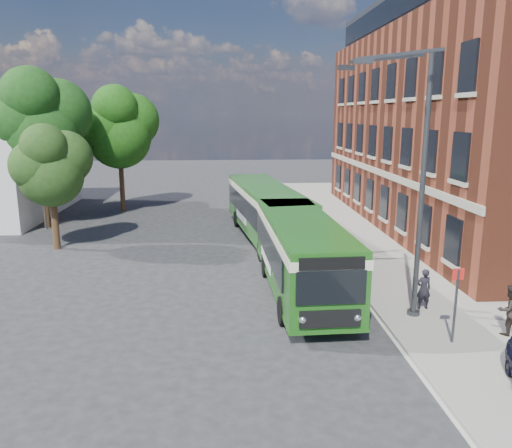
{
  "coord_description": "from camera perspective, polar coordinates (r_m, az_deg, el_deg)",
  "views": [
    {
      "loc": [
        -1.34,
        -18.05,
        7.05
      ],
      "look_at": [
        0.02,
        3.79,
        2.2
      ],
      "focal_mm": 35.0,
      "sensor_mm": 36.0,
      "label": 1
    }
  ],
  "objects": [
    {
      "name": "ground",
      "position": [
        19.42,
        0.65,
        -8.78
      ],
      "size": [
        120.0,
        120.0,
        0.0
      ],
      "primitive_type": "plane",
      "color": "#28282A",
      "rests_on": "ground"
    },
    {
      "name": "pavement",
      "position": [
        28.23,
        13.76,
        -2.18
      ],
      "size": [
        6.0,
        48.0,
        0.15
      ],
      "primitive_type": "cube",
      "color": "gray",
      "rests_on": "ground"
    },
    {
      "name": "kerb_line",
      "position": [
        27.5,
        7.67,
        -2.46
      ],
      "size": [
        0.12,
        48.0,
        0.01
      ],
      "primitive_type": "cube",
      "color": "beige",
      "rests_on": "ground"
    },
    {
      "name": "brick_office",
      "position": [
        33.73,
        23.98,
        11.31
      ],
      "size": [
        12.1,
        26.0,
        14.2
      ],
      "color": "brown",
      "rests_on": "ground"
    },
    {
      "name": "flagpole",
      "position": [
        33.05,
        -23.42,
        7.82
      ],
      "size": [
        0.95,
        0.1,
        9.0
      ],
      "color": "#343739",
      "rests_on": "ground"
    },
    {
      "name": "street_lamp",
      "position": [
        17.34,
        17.39,
        4.44
      ],
      "size": [
        2.96,
        2.38,
        9.0
      ],
      "color": "#343739",
      "rests_on": "ground"
    },
    {
      "name": "bus_stop_sign",
      "position": [
        16.45,
        21.87,
        -8.13
      ],
      "size": [
        0.35,
        0.08,
        2.52
      ],
      "color": "#343739",
      "rests_on": "ground"
    },
    {
      "name": "bus_front",
      "position": [
        19.85,
        5.18,
        -2.8
      ],
      "size": [
        2.9,
        10.07,
        3.02
      ],
      "color": "#1D5716",
      "rests_on": "ground"
    },
    {
      "name": "bus_rear",
      "position": [
        28.42,
        1.18,
        1.92
      ],
      "size": [
        4.17,
        12.74,
        3.02
      ],
      "color": "#266020",
      "rests_on": "ground"
    },
    {
      "name": "pedestrian_a",
      "position": [
        19.01,
        18.61,
        -7.05
      ],
      "size": [
        0.57,
        0.39,
        1.5
      ],
      "primitive_type": "imported",
      "rotation": [
        0.0,
        0.0,
        3.2
      ],
      "color": "black",
      "rests_on": "pavement"
    },
    {
      "name": "pedestrian_b",
      "position": [
        17.91,
        26.96,
        -8.74
      ],
      "size": [
        0.89,
        0.74,
        1.65
      ],
      "primitive_type": "imported",
      "rotation": [
        0.0,
        0.0,
        3.29
      ],
      "color": "black",
      "rests_on": "pavement"
    },
    {
      "name": "tree_left",
      "position": [
        27.85,
        -22.42,
        6.25
      ],
      "size": [
        3.91,
        3.71,
        6.6
      ],
      "color": "#3B2815",
      "rests_on": "ground"
    },
    {
      "name": "tree_mid",
      "position": [
        33.59,
        -23.57,
        10.78
      ],
      "size": [
        5.79,
        5.51,
        9.78
      ],
      "color": "#3B2815",
      "rests_on": "ground"
    },
    {
      "name": "tree_right",
      "position": [
        37.4,
        -15.34,
        10.66
      ],
      "size": [
        5.35,
        5.09,
        9.04
      ],
      "color": "#3B2815",
      "rests_on": "ground"
    }
  ]
}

